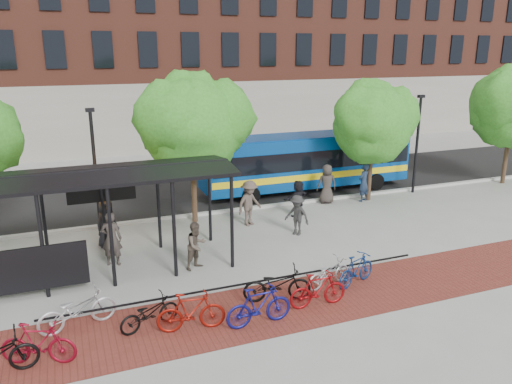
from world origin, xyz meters
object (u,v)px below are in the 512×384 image
object	(u,v)px
bike_5	(191,312)
bike_10	(329,273)
bike_4	(149,313)
bike_9	(318,290)
pedestrian_7	(364,182)
lamp_post_right	(417,141)
pedestrian_9	(297,215)
bus_shelter	(67,189)
tree_c	(374,120)
bike_2	(77,309)
bike_8	(277,284)
pedestrian_8	(196,245)
lamp_post_left	(95,167)
pedestrian_1	(112,239)
bike_11	(356,270)
pedestrian_5	(298,198)
pedestrian_6	(327,184)
pedestrian_3	(249,203)
tree_b	(193,121)
bike_7	(259,306)
bike_1	(38,344)
pedestrian_0	(107,223)

from	to	relation	value
bike_5	bike_10	size ratio (longest dim) A/B	1.07
bike_4	bike_9	distance (m)	4.88
bike_5	pedestrian_7	bearing A→B (deg)	-44.18
lamp_post_right	pedestrian_9	xyz separation A→B (m)	(-8.52, -3.42, -1.91)
bus_shelter	tree_c	bearing A→B (deg)	15.06
bike_2	lamp_post_right	bearing A→B (deg)	-79.66
bike_8	bike_9	world-z (taller)	bike_8
lamp_post_right	bike_5	world-z (taller)	lamp_post_right
bike_4	pedestrian_8	xyz separation A→B (m)	(2.20, 3.30, 0.39)
lamp_post_left	bike_5	world-z (taller)	lamp_post_left
bike_9	pedestrian_1	world-z (taller)	pedestrian_1
bike_11	pedestrian_8	xyz separation A→B (m)	(-4.45, 3.11, 0.31)
pedestrian_5	pedestrian_6	size ratio (longest dim) A/B	0.86
bike_4	pedestrian_8	world-z (taller)	pedestrian_8
bike_8	pedestrian_3	xyz separation A→B (m)	(1.61, 6.64, 0.45)
tree_c	pedestrian_6	world-z (taller)	tree_c
lamp_post_right	bike_4	bearing A→B (deg)	-151.36
tree_c	bike_5	bearing A→B (deg)	-142.80
bike_4	pedestrian_5	bearing A→B (deg)	-64.90
tree_b	pedestrian_6	bearing A→B (deg)	2.04
bike_5	pedestrian_8	size ratio (longest dim) A/B	1.11
pedestrian_5	pedestrian_9	bearing A→B (deg)	37.57
lamp_post_left	lamp_post_right	distance (m)	16.00
bus_shelter	pedestrian_6	xyz separation A→B (m)	(11.88, 4.06, -2.02)
tree_c	lamp_post_left	bearing A→B (deg)	178.90
tree_b	bike_7	xyz separation A→B (m)	(-0.65, -9.09, -3.88)
bus_shelter	pedestrian_3	xyz separation A→B (m)	(7.21, 2.45, -2.01)
pedestrian_1	pedestrian_7	world-z (taller)	pedestrian_1
tree_c	pedestrian_3	distance (m)	7.77
bike_9	pedestrian_3	size ratio (longest dim) A/B	0.91
lamp_post_left	bike_1	size ratio (longest dim) A/B	2.80
lamp_post_right	pedestrian_9	size ratio (longest dim) A/B	3.05
pedestrian_1	pedestrian_8	bearing A→B (deg)	170.75
lamp_post_right	bus_shelter	bearing A→B (deg)	-166.61
pedestrian_9	bus_shelter	bearing A→B (deg)	-120.64
bike_8	bike_10	world-z (taller)	bike_8
pedestrian_0	pedestrian_1	world-z (taller)	pedestrian_1
pedestrian_7	bike_2	bearing A→B (deg)	0.64
bike_1	pedestrian_7	size ratio (longest dim) A/B	0.94
tree_b	pedestrian_1	world-z (taller)	tree_b
pedestrian_3	pedestrian_8	bearing A→B (deg)	-157.48
bike_1	bike_7	distance (m)	5.61
bike_1	tree_c	bearing A→B (deg)	-39.29
tree_b	lamp_post_right	size ratio (longest dim) A/B	1.26
pedestrian_0	pedestrian_9	world-z (taller)	pedestrian_0
pedestrian_0	pedestrian_5	size ratio (longest dim) A/B	1.16
bike_4	bike_8	size ratio (longest dim) A/B	0.84
lamp_post_right	pedestrian_1	size ratio (longest dim) A/B	2.61
bike_8	pedestrian_8	bearing A→B (deg)	41.69
pedestrian_1	pedestrian_5	bearing A→B (deg)	-146.15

